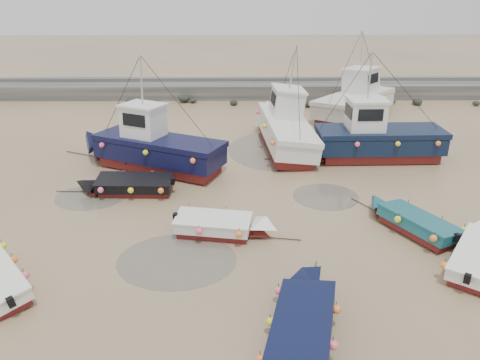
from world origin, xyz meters
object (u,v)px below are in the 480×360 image
object	(u,v)px
dinghy_1	(306,319)
dinghy_4	(128,183)
cabin_boat_3	(359,100)
person	(129,171)
dinghy_5	(222,224)
dinghy_3	(480,252)
cabin_boat_0	(149,146)
cabin_boat_2	(370,138)
dinghy_2	(411,219)
cabin_boat_1	(282,126)

from	to	relation	value
dinghy_1	dinghy_4	size ratio (longest dim) A/B	1.02
cabin_boat_3	person	world-z (taller)	cabin_boat_3
person	dinghy_5	bearing A→B (deg)	130.51
dinghy_3	dinghy_1	bearing A→B (deg)	-116.97
dinghy_3	cabin_boat_0	distance (m)	17.20
dinghy_5	dinghy_4	bearing A→B (deg)	-121.11
dinghy_4	cabin_boat_0	xyz separation A→B (m)	(0.62, 3.20, 0.78)
dinghy_5	cabin_boat_2	xyz separation A→B (m)	(8.49, 8.50, 0.77)
dinghy_2	cabin_boat_1	size ratio (longest dim) A/B	0.48
dinghy_2	dinghy_3	bearing A→B (deg)	-85.41
dinghy_5	person	size ratio (longest dim) A/B	3.36
dinghy_2	dinghy_4	bearing A→B (deg)	131.86
dinghy_1	cabin_boat_1	world-z (taller)	cabin_boat_1
dinghy_2	cabin_boat_0	bearing A→B (deg)	118.74
cabin_boat_1	cabin_boat_3	distance (m)	8.70
dinghy_3	cabin_boat_3	size ratio (longest dim) A/B	0.67
dinghy_5	cabin_boat_1	world-z (taller)	cabin_boat_1
dinghy_2	dinghy_5	size ratio (longest dim) A/B	0.95
cabin_boat_2	cabin_boat_3	bearing A→B (deg)	-10.72
dinghy_4	cabin_boat_2	distance (m)	14.07
dinghy_5	cabin_boat_2	distance (m)	12.04
dinghy_1	dinghy_3	world-z (taller)	same
dinghy_2	cabin_boat_1	distance (m)	11.48
cabin_boat_2	person	distance (m)	14.06
dinghy_1	person	size ratio (longest dim) A/B	3.86
dinghy_1	dinghy_3	xyz separation A→B (m)	(7.28, 3.67, 0.00)
dinghy_5	cabin_boat_3	size ratio (longest dim) A/B	0.67
dinghy_3	cabin_boat_2	xyz separation A→B (m)	(-1.59, 10.71, 0.78)
dinghy_5	cabin_boat_1	xyz separation A→B (m)	(3.55, 10.74, 0.76)
dinghy_4	cabin_boat_2	bearing A→B (deg)	-69.93
dinghy_3	cabin_boat_1	size ratio (longest dim) A/B	0.50
cabin_boat_0	person	xyz separation A→B (m)	(-1.18, -0.45, -1.33)
cabin_boat_2	dinghy_5	bearing A→B (deg)	133.93
dinghy_3	cabin_boat_0	world-z (taller)	cabin_boat_0
dinghy_1	dinghy_2	distance (m)	8.22
dinghy_3	cabin_boat_2	world-z (taller)	cabin_boat_2
cabin_boat_1	cabin_boat_3	bearing A→B (deg)	38.05
cabin_boat_1	dinghy_5	bearing A→B (deg)	-113.59
cabin_boat_1	cabin_boat_3	size ratio (longest dim) A/B	1.33
dinghy_4	cabin_boat_2	world-z (taller)	cabin_boat_2
cabin_boat_1	person	bearing A→B (deg)	-161.83
dinghy_5	cabin_boat_0	distance (m)	8.47
dinghy_4	dinghy_3	bearing A→B (deg)	-111.08
dinghy_5	cabin_boat_0	xyz separation A→B (m)	(-4.24, 7.30, 0.77)
dinghy_1	cabin_boat_1	distance (m)	16.66
cabin_boat_3	person	size ratio (longest dim) A/B	5.02
dinghy_2	cabin_boat_2	distance (m)	8.26
dinghy_5	person	world-z (taller)	dinghy_5
cabin_boat_2	dinghy_1	bearing A→B (deg)	157.30
cabin_boat_3	dinghy_3	bearing A→B (deg)	-44.43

